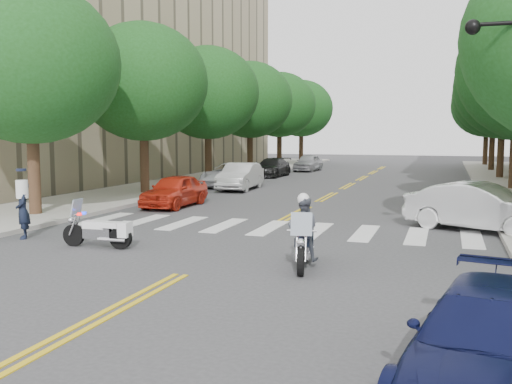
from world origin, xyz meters
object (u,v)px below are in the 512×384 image
at_px(convertible, 481,207).
at_px(motorcycle_police, 303,234).
at_px(sedan_blue, 492,343).
at_px(motorcycle_parked, 103,231).
at_px(officer_standing, 23,211).

bearing_deg(convertible, motorcycle_police, 171.80).
bearing_deg(sedan_blue, motorcycle_police, 133.85).
xyz_separation_m(motorcycle_parked, convertible, (9.79, 5.98, 0.31)).
xyz_separation_m(motorcycle_police, officer_standing, (-8.62, 0.85, 0.06)).
bearing_deg(motorcycle_police, convertible, -133.51).
height_order(motorcycle_police, sedan_blue, motorcycle_police).
bearing_deg(officer_standing, motorcycle_parked, 39.71).
distance_m(motorcycle_parked, convertible, 11.48).
distance_m(convertible, sedan_blue, 12.02).
height_order(motorcycle_parked, officer_standing, officer_standing).
xyz_separation_m(motorcycle_parked, officer_standing, (-2.98, 0.43, 0.37)).
distance_m(officer_standing, convertible, 13.93).
relative_size(motorcycle_police, officer_standing, 1.28).
xyz_separation_m(motorcycle_police, convertible, (4.15, 6.41, -0.01)).
xyz_separation_m(motorcycle_police, sedan_blue, (3.65, -5.60, -0.14)).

